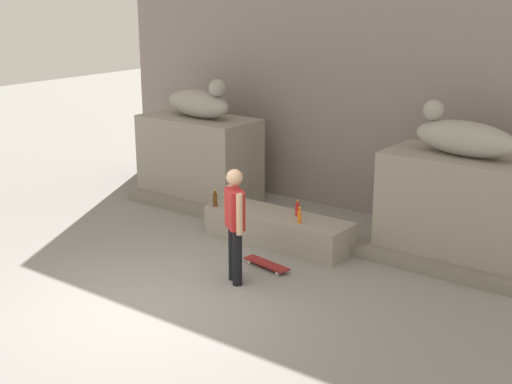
# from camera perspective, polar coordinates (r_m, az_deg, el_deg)

# --- Properties ---
(ground_plane) EXTENTS (40.00, 40.00, 0.00)m
(ground_plane) POSITION_cam_1_polar(r_m,az_deg,el_deg) (9.43, -8.88, -9.27)
(ground_plane) COLOR gray
(facade_wall) EXTENTS (10.76, 0.60, 6.37)m
(facade_wall) POSITION_cam_1_polar(r_m,az_deg,el_deg) (12.97, 8.54, 12.46)
(facade_wall) COLOR gray
(facade_wall) RESTS_ON ground_plane
(pedestal_left) EXTENTS (2.29, 1.19, 1.65)m
(pedestal_left) POSITION_cam_1_polar(r_m,az_deg,el_deg) (13.62, -4.66, 2.71)
(pedestal_left) COLOR gray
(pedestal_left) RESTS_ON ground_plane
(pedestal_right) EXTENTS (2.29, 1.19, 1.65)m
(pedestal_right) POSITION_cam_1_polar(r_m,az_deg,el_deg) (10.99, 16.28, -1.31)
(pedestal_right) COLOR gray
(pedestal_right) RESTS_ON ground_plane
(statue_reclining_left) EXTENTS (1.66, 0.77, 0.78)m
(statue_reclining_left) POSITION_cam_1_polar(r_m,az_deg,el_deg) (13.37, -4.66, 7.31)
(statue_reclining_left) COLOR #9C9890
(statue_reclining_left) RESTS_ON pedestal_left
(statue_reclining_right) EXTENTS (1.66, 0.76, 0.78)m
(statue_reclining_right) POSITION_cam_1_polar(r_m,az_deg,el_deg) (10.73, 16.59, 4.37)
(statue_reclining_right) COLOR #9C9890
(statue_reclining_right) RESTS_ON pedestal_right
(ledge_block) EXTENTS (2.52, 0.77, 0.49)m
(ledge_block) POSITION_cam_1_polar(r_m,az_deg,el_deg) (11.44, 1.82, -3.00)
(ledge_block) COLOR gray
(ledge_block) RESTS_ON ground_plane
(skater) EXTENTS (0.46, 0.37, 1.67)m
(skater) POSITION_cam_1_polar(r_m,az_deg,el_deg) (9.71, -1.74, -2.39)
(skater) COLOR black
(skater) RESTS_ON ground_plane
(skateboard) EXTENTS (0.82, 0.33, 0.08)m
(skateboard) POSITION_cam_1_polar(r_m,az_deg,el_deg) (10.49, 0.86, -5.91)
(skateboard) COLOR maroon
(skateboard) RESTS_ON ground_plane
(bottle_red) EXTENTS (0.07, 0.07, 0.28)m
(bottle_red) POSITION_cam_1_polar(r_m,az_deg,el_deg) (11.24, 3.42, -1.45)
(bottle_red) COLOR red
(bottle_red) RESTS_ON ledge_block
(bottle_brown) EXTENTS (0.08, 0.08, 0.29)m
(bottle_brown) POSITION_cam_1_polar(r_m,az_deg,el_deg) (11.75, -3.38, -0.60)
(bottle_brown) COLOR #593314
(bottle_brown) RESTS_ON ledge_block
(bottle_orange) EXTENTS (0.07, 0.07, 0.26)m
(bottle_orange) POSITION_cam_1_polar(r_m,az_deg,el_deg) (10.94, 3.58, -2.00)
(bottle_orange) COLOR orange
(bottle_orange) RESTS_ON ledge_block
(stair_step) EXTENTS (7.52, 0.50, 0.17)m
(stair_step) POSITION_cam_1_polar(r_m,az_deg,el_deg) (11.83, 3.01, -3.18)
(stair_step) COLOR gray
(stair_step) RESTS_ON ground_plane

